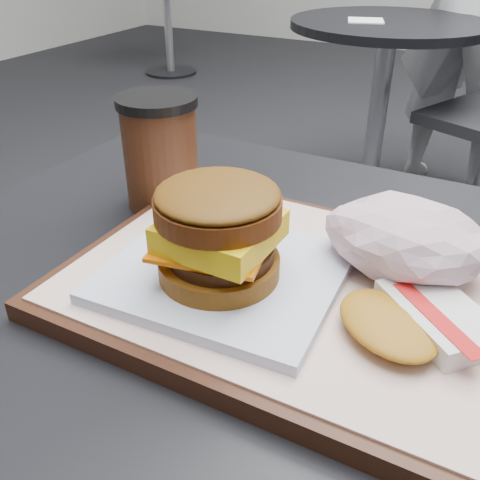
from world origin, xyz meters
The scene contains 8 objects.
customer_table centered at (0.00, 0.00, 0.58)m, with size 0.80×0.60×0.77m.
serving_tray centered at (-0.01, -0.01, 0.78)m, with size 0.38×0.28×0.02m.
breakfast_sandwich centered at (-0.06, -0.05, 0.83)m, with size 0.20×0.18×0.09m.
hash_brown centered at (0.10, -0.04, 0.80)m, with size 0.13×0.13×0.02m.
crumpled_wrapper centered at (0.07, 0.04, 0.82)m, with size 0.14×0.11×0.06m, color silver, non-canonical shape.
coffee_cup centered at (-0.21, 0.08, 0.83)m, with size 0.09×0.09×0.13m.
neighbor_table centered at (-0.35, 1.65, 0.55)m, with size 0.70×0.70×0.75m.
napkin centered at (-0.42, 1.58, 0.75)m, with size 0.12×0.12×0.00m, color white.
Camera 1 is at (0.13, -0.37, 1.05)m, focal length 40.00 mm.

